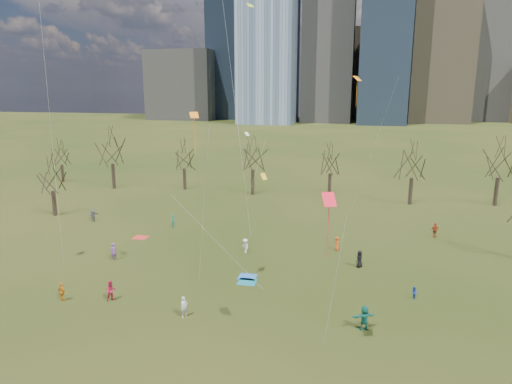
% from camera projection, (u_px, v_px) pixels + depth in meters
% --- Properties ---
extents(ground, '(500.00, 500.00, 0.00)m').
position_uv_depth(ground, '(220.00, 319.00, 33.77)').
color(ground, black).
rests_on(ground, ground).
extents(downtown_skyline, '(212.50, 78.00, 118.00)m').
position_uv_depth(downtown_skyline, '(341.00, 42.00, 225.67)').
color(downtown_skyline, slate).
rests_on(downtown_skyline, ground).
extents(bare_tree_row, '(113.04, 29.80, 9.50)m').
position_uv_depth(bare_tree_row, '(293.00, 161.00, 67.78)').
color(bare_tree_row, black).
rests_on(bare_tree_row, ground).
extents(blanket_teal, '(1.60, 1.50, 0.03)m').
position_uv_depth(blanket_teal, '(247.00, 282.00, 40.20)').
color(blanket_teal, '#167189').
rests_on(blanket_teal, ground).
extents(blanket_navy, '(1.60, 1.50, 0.03)m').
position_uv_depth(blanket_navy, '(247.00, 277.00, 41.28)').
color(blanket_navy, blue).
rests_on(blanket_navy, ground).
extents(blanket_crimson, '(1.60, 1.50, 0.03)m').
position_uv_depth(blanket_crimson, '(140.00, 237.00, 52.14)').
color(blanket_crimson, red).
rests_on(blanket_crimson, ground).
extents(person_1, '(0.65, 0.70, 1.61)m').
position_uv_depth(person_1, '(184.00, 307.00, 33.96)').
color(person_1, silver).
rests_on(person_1, ground).
extents(person_2, '(1.02, 1.05, 1.70)m').
position_uv_depth(person_2, '(111.00, 291.00, 36.53)').
color(person_2, '#B5193B').
rests_on(person_2, ground).
extents(person_4, '(0.97, 0.67, 1.52)m').
position_uv_depth(person_4, '(62.00, 292.00, 36.52)').
color(person_4, orange).
rests_on(person_4, ground).
extents(person_5, '(1.75, 1.23, 1.82)m').
position_uv_depth(person_5, '(364.00, 318.00, 32.13)').
color(person_5, '#197261').
rests_on(person_5, ground).
extents(person_6, '(0.89, 0.96, 1.65)m').
position_uv_depth(person_6, '(360.00, 259.00, 43.39)').
color(person_6, black).
rests_on(person_6, ground).
extents(person_7, '(0.68, 0.77, 1.77)m').
position_uv_depth(person_7, '(113.00, 251.00, 45.22)').
color(person_7, '#824F9E').
rests_on(person_7, ground).
extents(person_8, '(0.60, 0.65, 1.08)m').
position_uv_depth(person_8, '(414.00, 293.00, 36.85)').
color(person_8, '#264EA8').
rests_on(person_8, ground).
extents(person_9, '(1.06, 1.07, 1.48)m').
position_uv_depth(person_9, '(245.00, 246.00, 47.31)').
color(person_9, white).
rests_on(person_9, ground).
extents(person_10, '(1.08, 0.86, 1.71)m').
position_uv_depth(person_10, '(435.00, 230.00, 52.13)').
color(person_10, '#B43519').
rests_on(person_10, ground).
extents(person_11, '(1.14, 1.62, 1.68)m').
position_uv_depth(person_11, '(93.00, 215.00, 58.29)').
color(person_11, slate).
rests_on(person_11, ground).
extents(person_12, '(0.61, 0.81, 1.49)m').
position_uv_depth(person_12, '(337.00, 243.00, 47.97)').
color(person_12, '#DA5518').
rests_on(person_12, ground).
extents(person_13, '(0.54, 0.69, 1.69)m').
position_uv_depth(person_13, '(173.00, 221.00, 55.52)').
color(person_13, '#1B7B63').
rests_on(person_13, ground).
extents(kites_airborne, '(56.60, 37.70, 30.82)m').
position_uv_depth(kites_airborne, '(313.00, 136.00, 39.44)').
color(kites_airborne, orange).
rests_on(kites_airborne, ground).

